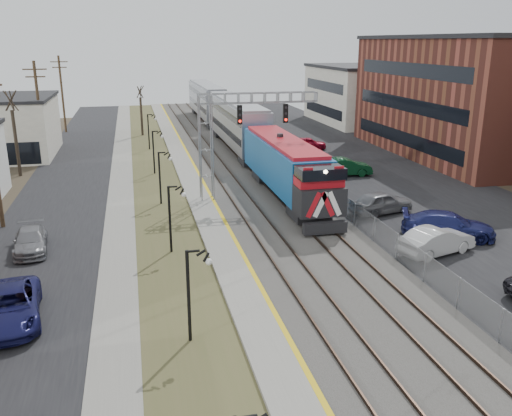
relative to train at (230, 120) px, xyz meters
name	(u,v)px	position (x,y,z in m)	size (l,w,h in m)	color
street_west	(67,187)	(-17.00, -16.17, -2.86)	(7.00, 120.00, 0.04)	black
sidewalk	(121,183)	(-12.50, -16.17, -2.84)	(2.00, 120.00, 0.08)	gray
grass_median	(156,181)	(-9.50, -16.17, -2.85)	(4.00, 120.00, 0.06)	#4A4D29
platform	(191,179)	(-6.50, -16.17, -2.76)	(2.00, 120.00, 0.24)	gray
ballast_bed	(246,176)	(-1.50, -16.17, -2.78)	(8.00, 120.00, 0.20)	#595651
parking_lot	(369,170)	(10.50, -16.17, -2.86)	(16.00, 120.00, 0.04)	black
platform_edge	(201,177)	(-5.62, -16.17, -2.64)	(0.24, 120.00, 0.01)	gold
track_near	(224,175)	(-3.50, -16.17, -2.61)	(1.58, 120.00, 0.15)	#2D2119
track_far	(262,173)	(0.00, -16.17, -2.61)	(1.58, 120.00, 0.15)	#2D2119
train	(230,120)	(0.00, 0.00, 0.00)	(3.00, 63.05, 5.33)	#125495
signal_gantry	(228,128)	(-4.28, -23.18, 2.70)	(9.00, 1.07, 8.15)	gray
lampposts	(170,218)	(-9.50, -32.89, -0.88)	(0.14, 62.14, 4.00)	black
fence	(291,166)	(2.70, -16.17, -2.08)	(0.04, 120.00, 1.60)	gray
bare_trees	(54,147)	(-18.16, -12.26, -0.18)	(12.30, 42.30, 5.95)	#382D23
car_lot_b	(436,241)	(5.34, -36.83, -2.10)	(1.67, 4.78, 1.57)	silver
car_lot_d	(448,226)	(7.46, -34.59, -2.07)	(2.28, 5.62, 1.63)	#171C52
car_lot_e	(381,203)	(5.63, -28.99, -2.08)	(1.89, 4.70, 1.60)	slate
car_lot_f	(345,167)	(7.36, -17.79, -2.09)	(1.69, 4.84, 1.59)	#0B371B
car_street_a	(10,307)	(-16.94, -39.88, -2.14)	(2.48, 5.37, 1.49)	#16164D
car_street_b	(30,241)	(-17.46, -31.19, -2.24)	(1.80, 4.43, 1.28)	slate
car_lot_g	(308,144)	(7.99, -5.15, -2.18)	(1.66, 4.11, 1.40)	#A50C26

